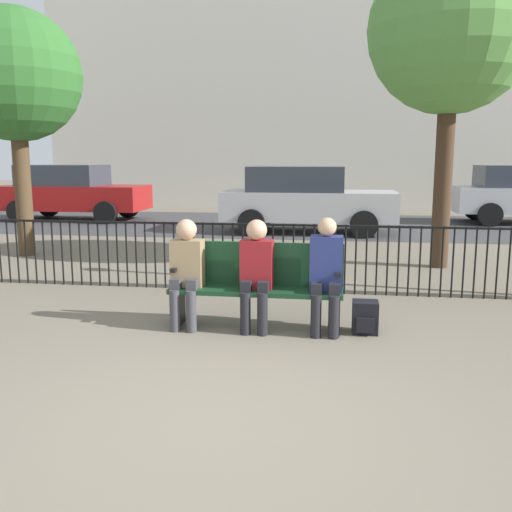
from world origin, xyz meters
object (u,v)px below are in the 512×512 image
(seated_person_1, at_px, (256,268))
(tree_0, at_px, (451,32))
(seated_person_2, at_px, (326,270))
(tree_1, at_px, (15,77))
(parked_car_1, at_px, (72,192))
(park_bench, at_px, (257,282))
(backpack, at_px, (365,317))
(parked_car_0, at_px, (305,198))
(seated_person_0, at_px, (186,267))

(seated_person_1, xyz_separation_m, tree_0, (2.55, 4.00, 3.13))
(seated_person_2, bearing_deg, tree_0, 65.64)
(tree_1, relative_size, parked_car_1, 1.07)
(park_bench, xyz_separation_m, seated_person_2, (0.74, -0.13, 0.18))
(seated_person_2, bearing_deg, tree_1, 144.53)
(park_bench, xyz_separation_m, seated_person_1, (0.01, -0.13, 0.18))
(backpack, height_order, tree_1, tree_1)
(seated_person_2, relative_size, parked_car_0, 0.29)
(tree_1, xyz_separation_m, parked_car_1, (-1.97, 5.95, -2.42))
(parked_car_0, relative_size, parked_car_1, 1.00)
(seated_person_1, height_order, tree_1, tree_1)
(tree_1, bearing_deg, backpack, -33.20)
(seated_person_1, relative_size, tree_1, 0.27)
(seated_person_1, height_order, backpack, seated_person_1)
(seated_person_0, relative_size, parked_car_1, 0.28)
(seated_person_2, height_order, tree_0, tree_0)
(park_bench, height_order, parked_car_1, parked_car_1)
(park_bench, height_order, seated_person_0, seated_person_0)
(backpack, xyz_separation_m, parked_car_0, (-1.12, 8.12, 0.67))
(seated_person_1, distance_m, tree_1, 6.96)
(seated_person_2, distance_m, backpack, 0.66)
(tree_1, xyz_separation_m, parked_car_0, (5.03, 4.10, -2.42))
(park_bench, distance_m, seated_person_1, 0.22)
(seated_person_0, height_order, tree_0, tree_0)
(tree_1, bearing_deg, tree_0, -0.64)
(park_bench, distance_m, parked_car_0, 8.06)
(seated_person_2, distance_m, parked_car_1, 12.66)
(seated_person_0, relative_size, tree_0, 0.23)
(parked_car_1, bearing_deg, seated_person_1, -55.23)
(park_bench, distance_m, seated_person_0, 0.78)
(parked_car_1, bearing_deg, tree_0, -32.39)
(seated_person_0, relative_size, parked_car_0, 0.28)
(seated_person_2, height_order, parked_car_0, parked_car_0)
(seated_person_1, xyz_separation_m, parked_car_0, (0.03, 8.18, 0.17))
(seated_person_0, distance_m, tree_0, 6.06)
(tree_0, xyz_separation_m, tree_1, (-7.54, 0.08, -0.53))
(tree_1, relative_size, parked_car_0, 1.07)
(tree_0, height_order, parked_car_0, tree_0)
(park_bench, bearing_deg, seated_person_2, -9.79)
(park_bench, xyz_separation_m, tree_1, (-4.99, 3.96, 2.77))
(seated_person_0, height_order, seated_person_2, seated_person_2)
(seated_person_0, distance_m, seated_person_2, 1.50)
(seated_person_0, distance_m, parked_car_1, 11.81)
(seated_person_1, bearing_deg, seated_person_0, -179.97)
(seated_person_2, height_order, parked_car_1, parked_car_1)
(seated_person_2, bearing_deg, parked_car_1, 127.51)
(seated_person_0, bearing_deg, parked_car_1, 121.73)
(parked_car_0, bearing_deg, parked_car_1, 165.15)
(backpack, bearing_deg, seated_person_2, -171.89)
(seated_person_0, xyz_separation_m, tree_1, (-4.24, 4.09, 2.59))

